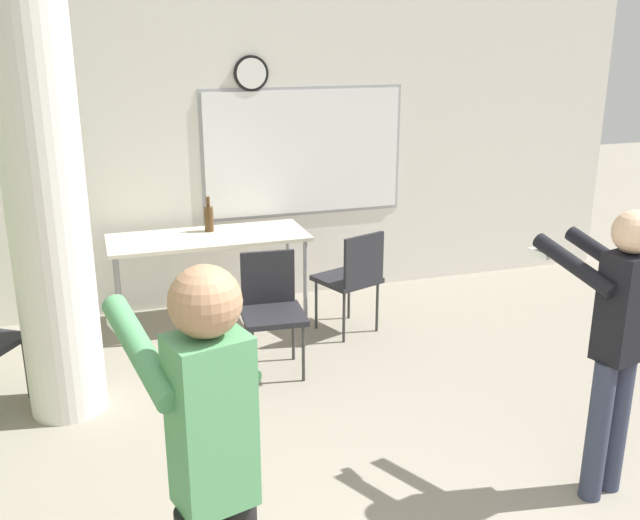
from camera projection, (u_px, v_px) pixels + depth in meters
name	position (u px, v px, depth m)	size (l,w,h in m)	color
wall_back	(220.00, 150.00, 6.25)	(8.00, 0.15, 2.80)	silver
support_pillar	(46.00, 202.00, 4.32)	(0.48, 0.48, 2.80)	silver
folding_table	(209.00, 242.00, 5.93)	(1.64, 0.65, 0.77)	beige
bottle_on_table	(209.00, 218.00, 6.01)	(0.08, 0.08, 0.30)	#4C3319
waste_bin	(219.00, 327.00, 5.55)	(0.26, 0.26, 0.39)	#B2B2B7
chair_table_front	(271.00, 304.00, 5.15)	(0.47, 0.47, 0.87)	#232328
chair_table_right	(353.00, 274.00, 5.78)	(0.56, 0.56, 0.87)	#232328
person_playing_side	(616.00, 333.00, 3.61)	(0.45, 0.62, 1.57)	#2D3347
person_playing_front	(210.00, 461.00, 2.40)	(0.49, 0.67, 1.71)	black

